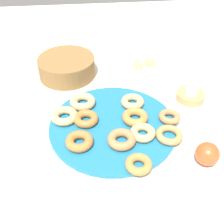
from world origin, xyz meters
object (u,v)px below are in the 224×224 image
donut_7 (143,133)px  basket (67,67)px  donut_5 (135,117)px  donut_9 (139,164)px  melon_chunk_left (138,64)px  tealight (191,91)px  donut_1 (122,139)px  donut_10 (65,116)px  donut_3 (170,117)px  donut_4 (169,135)px  donut_2 (133,102)px  fruit_bowl (144,71)px  melon_chunk_right (150,62)px  donut_plate (113,126)px  candle_holder (190,96)px  apple (207,154)px  donut_0 (83,102)px  donut_8 (86,119)px  donut_6 (79,141)px

donut_7 → basket: size_ratio=0.35×
donut_5 → donut_9: bearing=-96.4°
melon_chunk_left → donut_7: bearing=-97.3°
tealight → melon_chunk_left: (-0.17, 0.19, 0.02)m
donut_1 → donut_10: bearing=144.1°
donut_3 → melon_chunk_left: melon_chunk_left is taller
donut_4 → donut_7: donut_7 is taller
donut_2 → fruit_bowl: donut_2 is taller
donut_1 → melon_chunk_right: bearing=67.2°
donut_5 → donut_10: same height
basket → melon_chunk_left: 0.30m
donut_1 → tealight: bearing=36.4°
donut_3 → basket: basket is taller
donut_9 → donut_7: bearing=74.4°
donut_plate → donut_1: bearing=-78.0°
donut_1 → candle_holder: bearing=36.4°
donut_1 → melon_chunk_right: melon_chunk_right is taller
donut_5 → apple: bearing=-46.5°
apple → donut_2: bearing=122.6°
donut_plate → donut_4: size_ratio=4.97×
donut_5 → donut_10: bearing=172.8°
donut_2 → donut_5: donut_5 is taller
donut_1 → melon_chunk_right: 0.45m
donut_2 → melon_chunk_right: bearing=64.1°
donut_0 → donut_1: bearing=-60.1°
donut_0 → donut_3: (0.30, -0.11, -0.00)m
donut_7 → candle_holder: bearing=41.0°
apple → melon_chunk_left: bearing=104.0°
donut_2 → donut_9: 0.29m
donut_8 → donut_2: bearing=24.2°
fruit_bowl → donut_2: bearing=-111.2°
donut_10 → donut_8: bearing=-16.4°
donut_9 → basket: size_ratio=0.33×
donut_2 → donut_7: (0.01, -0.16, -0.00)m
donut_1 → candle_holder: size_ratio=0.85×
donut_7 → donut_10: (-0.25, 0.11, 0.00)m
donut_3 → donut_10: size_ratio=0.81×
melon_chunk_left → apple: melon_chunk_left is taller
melon_chunk_right → donut_5: bearing=-110.1°
donut_plate → donut_0: (-0.10, 0.12, 0.02)m
donut_1 → candle_holder: donut_1 is taller
donut_1 → donut_2: donut_1 is taller
donut_1 → apple: (0.24, -0.09, 0.01)m
donut_3 → donut_2: bearing=140.9°
donut_9 → melon_chunk_right: (0.14, 0.52, 0.03)m
donut_6 → candle_holder: donut_6 is taller
donut_0 → donut_5: bearing=-30.3°
donut_6 → donut_9: 0.20m
basket → apple: bearing=-51.3°
donut_2 → donut_7: 0.16m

